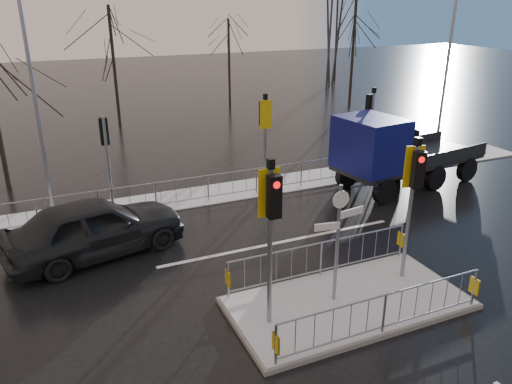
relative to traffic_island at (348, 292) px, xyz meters
name	(u,v)px	position (x,y,z in m)	size (l,w,h in m)	color
ground	(348,305)	(0.01, -0.01, -0.39)	(120.00, 120.00, 0.00)	black
snow_verge	(228,192)	(0.01, 8.59, -0.37)	(30.00, 2.00, 0.04)	white
lane_markings	(355,312)	(0.01, -0.34, -0.39)	(8.00, 11.38, 0.01)	silver
traffic_island	(348,292)	(0.00, 0.00, 0.00)	(6.00, 3.04, 4.15)	slate
far_kerb_fixtures	(239,171)	(0.31, 8.08, 0.63)	(18.00, 0.65, 3.83)	gray
car_far_lane	(95,227)	(-5.40, 5.33, 0.50)	(2.11, 5.25, 1.79)	black
flatbed_truck	(387,151)	(5.88, 6.31, 1.24)	(6.90, 3.32, 3.07)	black
tree_far_a	(112,43)	(-1.99, 21.99, 4.43)	(3.75, 3.75, 7.08)	black
tree_far_b	(229,47)	(6.01, 23.99, 3.79)	(3.25, 3.25, 6.14)	black
tree_far_c	(354,31)	(14.01, 20.99, 4.76)	(4.00, 4.00, 7.55)	black
street_lamp_right	(448,67)	(10.58, 8.49, 4.00)	(1.25, 0.18, 8.00)	gray
street_lamp_left	(35,86)	(-6.42, 9.49, 4.10)	(1.25, 0.18, 8.20)	gray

